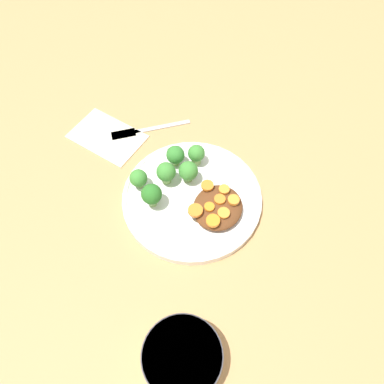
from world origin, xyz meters
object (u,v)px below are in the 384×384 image
object	(u,v)px
fork	(143,130)
napkin	(107,136)
plate	(192,198)
dip_bowl	(182,358)

from	to	relation	value
fork	napkin	bearing A→B (deg)	-1.94
napkin	fork	bearing A→B (deg)	37.69
plate	fork	bearing A→B (deg)	146.07
dip_bowl	fork	world-z (taller)	dip_bowl
plate	dip_bowl	world-z (taller)	dip_bowl
dip_bowl	napkin	bearing A→B (deg)	135.81
dip_bowl	napkin	size ratio (longest dim) A/B	0.72
plate	napkin	world-z (taller)	plate
fork	napkin	xyz separation A→B (m)	(-0.06, -0.05, 0.00)
plate	napkin	bearing A→B (deg)	163.91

